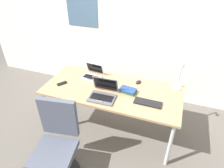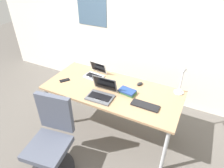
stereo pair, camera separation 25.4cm
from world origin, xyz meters
The scene contains 11 objects.
ground_plane centered at (0.00, 0.00, 0.00)m, with size 12.00×12.00×0.00m, color #56514C.
wall_back centered at (0.00, 1.10, 1.30)m, with size 6.00×0.13×2.60m.
desk centered at (0.00, 0.00, 0.68)m, with size 1.80×0.80×0.74m.
desk_lamp centered at (0.80, 0.28, 0.94)m, with size 0.12×0.18×0.40m.
laptop_center centered at (-0.37, 0.18, 0.78)m, with size 0.28×0.26×0.19m.
laptop_by_keyboard centered at (-0.05, -0.19, 0.79)m, with size 0.33×0.30×0.23m.
external_keyboard centered at (0.50, -0.13, 0.75)m, with size 0.33×0.12×0.02m, color black.
computer_mouse centered at (0.29, 0.26, 0.76)m, with size 0.06×0.10×0.03m, color black.
cell_phone centered at (-0.69, -0.11, 0.74)m, with size 0.06×0.14×0.01m, color black.
book_stack centered at (0.22, 0.00, 0.77)m, with size 0.23×0.15×0.05m.
office_chair centered at (-0.35, -0.85, 0.40)m, with size 0.52×0.57×0.97m.
Camera 2 is at (0.95, -1.88, 2.23)m, focal length 31.50 mm.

